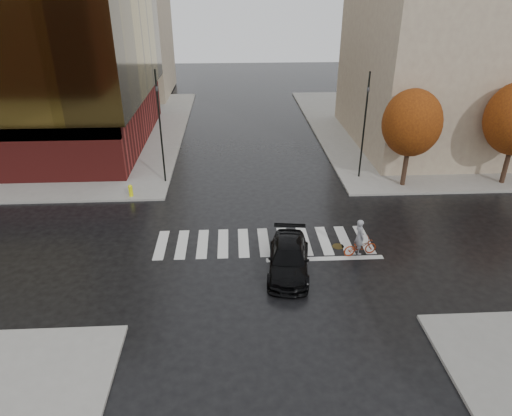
{
  "coord_description": "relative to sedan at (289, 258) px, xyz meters",
  "views": [
    {
      "loc": [
        -1.56,
        -20.66,
        12.72
      ],
      "look_at": [
        -0.41,
        0.66,
        2.0
      ],
      "focal_mm": 32.0,
      "sensor_mm": 36.0,
      "label": 1
    }
  ],
  "objects": [
    {
      "name": "ground",
      "position": [
        -1.01,
        2.24,
        -0.69
      ],
      "size": [
        120.0,
        120.0,
        0.0
      ],
      "primitive_type": "plane",
      "color": "black",
      "rests_on": "ground"
    },
    {
      "name": "sidewalk_nw",
      "position": [
        -22.01,
        23.24,
        -0.62
      ],
      "size": [
        30.0,
        30.0,
        0.15
      ],
      "primitive_type": "cube",
      "color": "gray",
      "rests_on": "ground"
    },
    {
      "name": "sidewalk_ne",
      "position": [
        19.99,
        23.24,
        -0.62
      ],
      "size": [
        30.0,
        30.0,
        0.15
      ],
      "primitive_type": "cube",
      "color": "gray",
      "rests_on": "ground"
    },
    {
      "name": "crosswalk",
      "position": [
        -1.01,
        2.74,
        -0.69
      ],
      "size": [
        12.0,
        3.0,
        0.01
      ],
      "primitive_type": "cube",
      "color": "silver",
      "rests_on": "ground"
    },
    {
      "name": "building_ne_tan",
      "position": [
        15.99,
        19.24,
        8.46
      ],
      "size": [
        16.0,
        16.0,
        18.0
      ],
      "primitive_type": "cube",
      "color": "gray",
      "rests_on": "sidewalk_ne"
    },
    {
      "name": "building_nw_far",
      "position": [
        -17.01,
        39.24,
        9.46
      ],
      "size": [
        14.0,
        12.0,
        20.0
      ],
      "primitive_type": "cube",
      "color": "gray",
      "rests_on": "sidewalk_nw"
    },
    {
      "name": "tree_ne_a",
      "position": [
        8.99,
        9.64,
        3.77
      ],
      "size": [
        3.8,
        3.8,
        6.5
      ],
      "color": "#332316",
      "rests_on": "sidewalk_ne"
    },
    {
      "name": "sedan",
      "position": [
        0.0,
        0.0,
        0.0
      ],
      "size": [
        2.55,
        4.98,
        1.38
      ],
      "primitive_type": "imported",
      "rotation": [
        0.0,
        0.0,
        -0.13
      ],
      "color": "black",
      "rests_on": "ground"
    },
    {
      "name": "cyclist",
      "position": [
        3.8,
        1.24,
        -0.0
      ],
      "size": [
        1.87,
        0.96,
        2.03
      ],
      "rotation": [
        0.0,
        0.0,
        1.77
      ],
      "color": "#9A2D0E",
      "rests_on": "ground"
    },
    {
      "name": "traffic_light_nw",
      "position": [
        -7.31,
        11.14,
        3.8
      ],
      "size": [
        0.2,
        0.17,
        7.57
      ],
      "rotation": [
        0.0,
        0.0,
        -1.66
      ],
      "color": "black",
      "rests_on": "sidewalk_nw"
    },
    {
      "name": "traffic_light_ne",
      "position": [
        6.37,
        11.24,
        3.61
      ],
      "size": [
        0.18,
        0.21,
        7.29
      ],
      "rotation": [
        0.0,
        0.0,
        3.34
      ],
      "color": "black",
      "rests_on": "sidewalk_ne"
    },
    {
      "name": "fire_hydrant",
      "position": [
        -9.21,
        8.74,
        -0.1
      ],
      "size": [
        0.28,
        0.28,
        0.8
      ],
      "color": "#ECEF0E",
      "rests_on": "sidewalk_nw"
    },
    {
      "name": "manhole",
      "position": [
        2.91,
        2.08,
        -0.69
      ],
      "size": [
        0.77,
        0.77,
        0.01
      ],
      "primitive_type": "cylinder",
      "rotation": [
        0.0,
        0.0,
        0.28
      ],
      "color": "#463819",
      "rests_on": "ground"
    }
  ]
}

